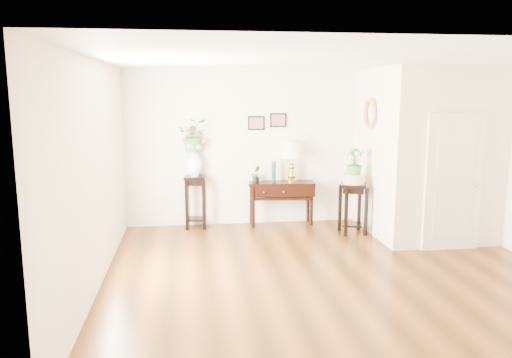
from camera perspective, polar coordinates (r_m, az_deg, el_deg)
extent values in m
cube|color=brown|center=(6.89, 8.62, -10.59)|extent=(6.00, 5.50, 0.02)
cube|color=white|center=(6.47, 9.27, 13.33)|extent=(6.00, 5.50, 0.02)
cube|color=#ECE1C6|center=(9.18, 4.05, 3.63)|extent=(6.00, 0.02, 2.80)
cube|color=#ECE1C6|center=(4.03, 20.14, -5.06)|extent=(6.00, 0.02, 2.80)
cube|color=#ECE1C6|center=(6.37, -17.92, 0.39)|extent=(0.02, 5.50, 2.80)
cube|color=#ECE1C6|center=(8.94, 18.66, 2.97)|extent=(1.80, 1.95, 2.80)
cube|color=silver|center=(8.12, 21.62, -0.37)|extent=(0.90, 0.05, 2.10)
cube|color=black|center=(9.01, 0.03, 6.41)|extent=(0.30, 0.02, 0.25)
cube|color=black|center=(9.07, 2.55, 6.74)|extent=(0.30, 0.02, 0.25)
torus|color=tan|center=(8.64, 12.88, 7.34)|extent=(0.07, 0.51, 0.51)
cube|color=black|center=(9.13, 2.90, -2.78)|extent=(1.22, 0.51, 0.79)
cube|color=gold|center=(9.03, 4.12, 1.89)|extent=(0.56, 0.56, 0.75)
cylinder|color=#163C29|center=(9.00, 2.04, 0.72)|extent=(0.08, 0.08, 0.38)
imported|color=#387B32|center=(8.95, -0.03, 0.53)|extent=(0.17, 0.14, 0.30)
cube|color=black|center=(8.96, -6.97, -2.61)|extent=(0.39, 0.39, 0.94)
imported|color=#387B32|center=(8.79, -7.13, 4.80)|extent=(0.56, 0.50, 0.59)
cube|color=black|center=(8.71, 11.01, -3.32)|extent=(0.52, 0.52, 0.87)
cylinder|color=beige|center=(8.61, 11.12, 0.02)|extent=(0.43, 0.43, 0.16)
imported|color=#387B32|center=(8.57, 11.18, 1.85)|extent=(0.35, 0.35, 0.48)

